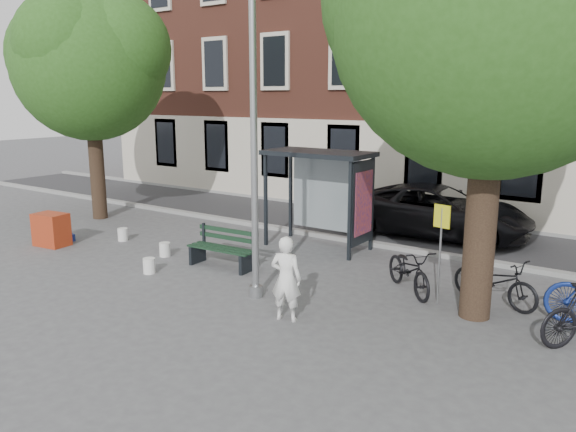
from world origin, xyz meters
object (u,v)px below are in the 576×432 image
(lamppost, at_px, (254,162))
(bench, at_px, (223,250))
(red_stand, at_px, (51,230))
(bus_shelter, at_px, (333,178))
(car_dark, at_px, (437,211))
(bike_c, at_px, (409,270))
(bike_a, at_px, (495,281))
(painter, at_px, (286,279))
(notice_sign, at_px, (441,232))

(lamppost, xyz_separation_m, bench, (-1.92, 1.18, -2.37))
(bench, distance_m, red_stand, 5.32)
(bus_shelter, distance_m, bench, 3.54)
(bench, xyz_separation_m, car_dark, (3.10, 5.93, 0.33))
(bench, relative_size, car_dark, 0.33)
(bus_shelter, distance_m, red_stand, 7.82)
(bench, bearing_deg, lamppost, -34.56)
(bike_c, relative_size, car_dark, 0.35)
(bench, xyz_separation_m, bike_a, (6.04, 1.17, 0.07))
(bike_a, bearing_deg, red_stand, 119.33)
(lamppost, bearing_deg, car_dark, 80.55)
(red_stand, bearing_deg, painter, -4.29)
(painter, relative_size, bike_a, 0.86)
(bus_shelter, height_order, red_stand, bus_shelter)
(bike_a, distance_m, car_dark, 5.60)
(bench, xyz_separation_m, red_stand, (-5.18, -1.19, 0.03))
(bike_c, height_order, red_stand, bike_c)
(lamppost, relative_size, bike_a, 3.32)
(bench, distance_m, notice_sign, 5.25)
(bus_shelter, xyz_separation_m, bike_c, (3.06, -2.05, -1.43))
(bus_shelter, relative_size, bike_a, 1.55)
(lamppost, height_order, bus_shelter, lamppost)
(painter, height_order, bench, painter)
(bike_c, bearing_deg, painter, -163.43)
(notice_sign, bearing_deg, bike_c, 170.06)
(lamppost, relative_size, bus_shelter, 2.14)
(lamppost, relative_size, car_dark, 1.14)
(bike_c, relative_size, red_stand, 2.06)
(painter, distance_m, bike_a, 4.19)
(lamppost, height_order, bench, lamppost)
(bike_a, height_order, red_stand, bike_a)
(bike_a, xyz_separation_m, bike_c, (-1.67, -0.29, 0.00))
(notice_sign, bearing_deg, red_stand, -157.93)
(painter, bearing_deg, bench, -45.42)
(bus_shelter, xyz_separation_m, notice_sign, (3.80, -2.35, -0.45))
(lamppost, bearing_deg, painter, -27.94)
(notice_sign, bearing_deg, car_dark, 122.87)
(car_dark, bearing_deg, bench, 148.47)
(red_stand, xyz_separation_m, notice_sign, (10.29, 1.77, 1.01))
(car_dark, bearing_deg, bike_c, -169.80)
(lamppost, distance_m, painter, 2.41)
(red_stand, bearing_deg, bench, 12.98)
(notice_sign, bearing_deg, bus_shelter, 160.59)
(painter, height_order, bike_a, painter)
(red_stand, bearing_deg, car_dark, 40.71)
(bus_shelter, relative_size, car_dark, 0.53)
(bike_c, bearing_deg, lamppost, 171.52)
(notice_sign, bearing_deg, painter, -117.46)
(bike_c, xyz_separation_m, notice_sign, (0.74, -0.30, 0.98))
(lamppost, relative_size, notice_sign, 3.06)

